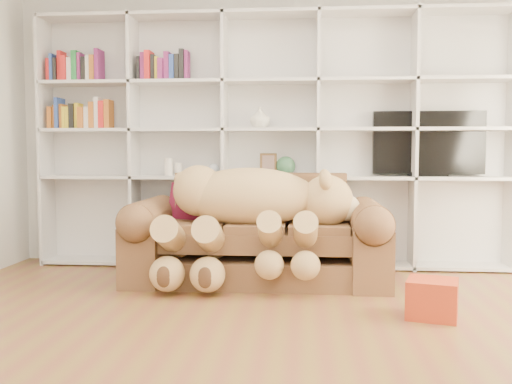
# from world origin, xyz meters

# --- Properties ---
(floor) EXTENTS (5.00, 5.00, 0.00)m
(floor) POSITION_xyz_m (0.00, 0.00, 0.00)
(floor) COLOR brown
(floor) RESTS_ON ground
(wall_back) EXTENTS (5.00, 0.02, 2.70)m
(wall_back) POSITION_xyz_m (0.00, 2.50, 1.35)
(wall_back) COLOR white
(wall_back) RESTS_ON floor
(bookshelf) EXTENTS (4.43, 0.35, 2.40)m
(bookshelf) POSITION_xyz_m (-0.24, 2.36, 1.31)
(bookshelf) COLOR silver
(bookshelf) RESTS_ON floor
(sofa) EXTENTS (2.15, 0.93, 0.90)m
(sofa) POSITION_xyz_m (-0.08, 1.69, 0.34)
(sofa) COLOR brown
(sofa) RESTS_ON floor
(teddy_bear) EXTENTS (1.63, 0.89, 0.95)m
(teddy_bear) POSITION_xyz_m (-0.13, 1.51, 0.63)
(teddy_bear) COLOR tan
(teddy_bear) RESTS_ON sofa
(throw_pillow) EXTENTS (0.41, 0.33, 0.37)m
(throw_pillow) POSITION_xyz_m (-0.69, 1.84, 0.64)
(throw_pillow) COLOR maroon
(throw_pillow) RESTS_ON sofa
(gift_box) EXTENTS (0.39, 0.37, 0.25)m
(gift_box) POSITION_xyz_m (1.16, 0.69, 0.13)
(gift_box) COLOR #B33517
(gift_box) RESTS_ON floor
(tv) EXTENTS (1.02, 0.18, 0.60)m
(tv) POSITION_xyz_m (1.46, 2.35, 1.16)
(tv) COLOR black
(tv) RESTS_ON bookshelf
(picture_frame) EXTENTS (0.16, 0.07, 0.20)m
(picture_frame) POSITION_xyz_m (-0.03, 2.30, 0.98)
(picture_frame) COLOR brown
(picture_frame) RESTS_ON bookshelf
(green_vase) EXTENTS (0.19, 0.19, 0.19)m
(green_vase) POSITION_xyz_m (0.14, 2.30, 0.96)
(green_vase) COLOR #305E3D
(green_vase) RESTS_ON bookshelf
(figurine_tall) EXTENTS (0.09, 0.09, 0.17)m
(figurine_tall) POSITION_xyz_m (-0.99, 2.30, 0.95)
(figurine_tall) COLOR silver
(figurine_tall) RESTS_ON bookshelf
(figurine_short) EXTENTS (0.08, 0.08, 0.12)m
(figurine_short) POSITION_xyz_m (-0.89, 2.30, 0.93)
(figurine_short) COLOR silver
(figurine_short) RESTS_ON bookshelf
(snow_globe) EXTENTS (0.11, 0.11, 0.11)m
(snow_globe) POSITION_xyz_m (-0.55, 2.30, 0.93)
(snow_globe) COLOR silver
(snow_globe) RESTS_ON bookshelf
(shelf_vase) EXTENTS (0.22, 0.22, 0.20)m
(shelf_vase) POSITION_xyz_m (-0.11, 2.30, 1.41)
(shelf_vase) COLOR silver
(shelf_vase) RESTS_ON bookshelf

